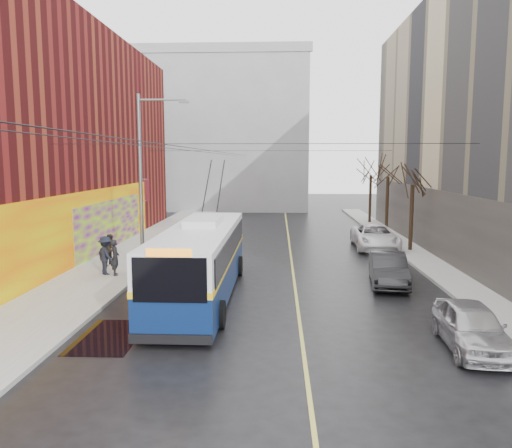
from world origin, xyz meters
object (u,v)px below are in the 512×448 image
at_px(trolleybus, 201,260).
at_px(following_car, 212,232).
at_px(parked_car_c, 375,237).
at_px(parked_car_b, 388,269).
at_px(pedestrian_c, 106,255).
at_px(tree_near, 413,172).
at_px(tree_mid, 388,166).
at_px(streetlight_pole, 144,177).
at_px(parked_car_a, 471,326).
at_px(pedestrian_b, 111,250).
at_px(pedestrian_a, 115,257).
at_px(tree_far, 371,166).

xyz_separation_m(trolleybus, following_car, (-1.27, 13.24, -0.77)).
xyz_separation_m(parked_car_c, following_car, (-10.76, 1.34, 0.03)).
bearing_deg(parked_car_b, pedestrian_c, -176.79).
bearing_deg(tree_near, tree_mid, 90.00).
height_order(parked_car_b, following_car, following_car).
bearing_deg(tree_mid, tree_near, -90.00).
xyz_separation_m(streetlight_pole, trolleybus, (3.64, -4.86, -3.25)).
bearing_deg(parked_car_a, pedestrian_b, 146.88).
relative_size(tree_mid, trolleybus, 0.55).
relative_size(trolleybus, parked_car_b, 2.75).
relative_size(tree_near, following_car, 1.33).
xyz_separation_m(pedestrian_b, pedestrian_c, (0.48, -2.18, 0.11)).
bearing_deg(pedestrian_a, tree_near, -79.65).
bearing_deg(pedestrian_c, parked_car_c, -106.63).
height_order(parked_car_a, pedestrian_b, pedestrian_b).
relative_size(parked_car_a, pedestrian_a, 2.38).
bearing_deg(following_car, tree_near, -8.27).
bearing_deg(tree_far, tree_near, -90.00).
bearing_deg(streetlight_pole, trolleybus, -53.13).
bearing_deg(pedestrian_a, trolleybus, -138.90).
height_order(following_car, pedestrian_a, pedestrian_a).
bearing_deg(trolleybus, tree_far, 65.37).
xyz_separation_m(tree_near, pedestrian_b, (-17.17, -5.40, -3.99)).
bearing_deg(pedestrian_b, pedestrian_a, -135.21).
bearing_deg(parked_car_c, following_car, 174.34).
bearing_deg(tree_near, pedestrian_a, -154.41).
bearing_deg(pedestrian_c, tree_mid, -95.93).
bearing_deg(tree_mid, parked_car_c, -108.58).
xyz_separation_m(tree_far, pedestrian_a, (-16.17, -21.74, -4.11)).
bearing_deg(parked_car_a, tree_mid, 87.40).
distance_m(following_car, pedestrian_c, 10.72).
distance_m(tree_far, pedestrian_c, 27.58).
height_order(tree_mid, pedestrian_b, tree_mid).
relative_size(parked_car_c, pedestrian_b, 3.42).
relative_size(parked_car_a, following_car, 0.87).
xyz_separation_m(trolleybus, parked_car_c, (9.50, 11.91, -0.80)).
xyz_separation_m(tree_near, following_car, (-12.76, 2.38, -4.15)).
height_order(streetlight_pole, pedestrian_c, streetlight_pole).
height_order(tree_near, parked_car_b, tree_near).
bearing_deg(tree_far, pedestrian_a, -126.64).
xyz_separation_m(trolleybus, pedestrian_b, (-5.68, 5.46, -0.61)).
relative_size(tree_near, pedestrian_c, 3.38).
height_order(parked_car_a, parked_car_b, parked_car_b).
bearing_deg(pedestrian_a, parked_car_a, -137.06).
relative_size(tree_near, pedestrian_a, 3.64).
xyz_separation_m(streetlight_pole, parked_car_a, (12.74, -10.29, -4.14)).
xyz_separation_m(streetlight_pole, pedestrian_b, (-2.03, 0.60, -3.87)).
xyz_separation_m(tree_near, trolleybus, (-11.50, -10.86, -3.38)).
bearing_deg(trolleybus, parked_car_a, -30.66).
bearing_deg(parked_car_b, streetlight_pole, 175.29).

